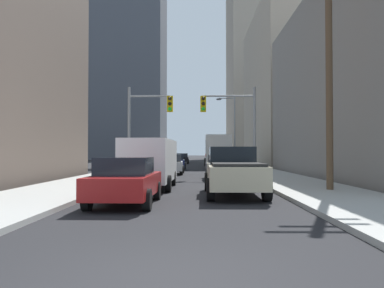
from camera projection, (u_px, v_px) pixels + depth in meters
The scene contains 18 objects.
ground_plane at pixel (167, 283), 4.96m from camera, with size 400.00×400.00×0.00m, color black.
sidewalk_left at pixel (156, 164), 55.03m from camera, with size 3.82×160.00×0.15m, color #9E9E99.
sidewalk_right at pixel (233, 164), 54.87m from camera, with size 3.82×160.00×0.15m, color #9E9E99.
city_bus at pixel (217, 150), 42.80m from camera, with size 2.70×11.54×3.40m.
pickup_truck_beige at pixel (234, 171), 15.12m from camera, with size 2.20×5.42×1.90m.
cargo_van_white at pixel (150, 161), 17.95m from camera, with size 2.16×5.27×2.26m.
sedan_red at pixel (126, 181), 12.38m from camera, with size 1.95×4.23×1.52m.
sedan_grey at pixel (222, 167), 23.76m from camera, with size 1.96×4.27×1.52m.
sedan_silver at pixel (171, 164), 29.66m from camera, with size 1.95×4.25×1.52m.
sedan_navy at pixel (175, 162), 36.24m from camera, with size 1.95×4.26×1.52m.
sedan_black at pixel (182, 158), 56.78m from camera, with size 1.96×4.27×1.52m.
traffic_signal_near_left at pixel (148, 117), 25.62m from camera, with size 2.99×0.44×6.00m.
traffic_signal_near_right at pixel (231, 117), 25.54m from camera, with size 3.66×0.44×6.00m.
utility_pole_right at pixel (329, 55), 16.04m from camera, with size 2.20×0.28×10.82m.
street_lamp_right at pixel (232, 125), 40.21m from camera, with size 2.00×0.32×7.50m.
building_left_far_tower at pixel (119, 16), 94.27m from camera, with size 21.90×18.34×69.73m, color #4C515B.
building_right_mid_block at pixel (317, 89), 54.01m from camera, with size 17.55×24.57×20.89m, color #B7A893.
building_right_far_highrise at pixel (277, 26), 95.94m from camera, with size 23.84×22.19×65.88m, color #B7A893.
Camera 1 is at (0.39, -4.99, 1.68)m, focal length 36.28 mm.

